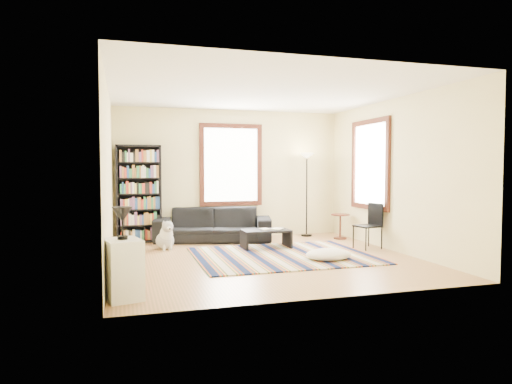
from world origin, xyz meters
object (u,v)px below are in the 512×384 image
object	(u,v)px
side_table	(340,226)
dog	(165,235)
floor_cushion	(328,254)
folding_chair	(367,226)
sofa	(213,224)
white_cabinet	(123,269)
floor_lamp	(307,195)
bookshelf	(139,194)
coffee_table	(266,239)

from	to	relation	value
side_table	dog	bearing A→B (deg)	-176.92
floor_cushion	folding_chair	world-z (taller)	folding_chair
sofa	dog	size ratio (longest dim) A/B	4.42
side_table	white_cabinet	bearing A→B (deg)	-142.97
floor_cushion	white_cabinet	size ratio (longest dim) A/B	1.11
floor_cushion	floor_lamp	xyz separation A→B (m)	(0.69, 2.62, 0.83)
sofa	side_table	world-z (taller)	sofa
sofa	side_table	distance (m)	2.73
bookshelf	side_table	xyz separation A→B (m)	(4.18, -0.77, -0.73)
sofa	floor_lamp	xyz separation A→B (m)	(2.14, 0.10, 0.58)
coffee_table	folding_chair	size ratio (longest dim) A/B	1.05
bookshelf	floor_lamp	size ratio (longest dim) A/B	1.08
coffee_table	floor_lamp	world-z (taller)	floor_lamp
sofa	floor_cushion	xyz separation A→B (m)	(1.45, -2.52, -0.25)
white_cabinet	folding_chair	bearing A→B (deg)	12.16
folding_chair	sofa	bearing A→B (deg)	135.62
floor_cushion	side_table	distance (m)	2.37
floor_lamp	coffee_table	bearing A→B (deg)	-136.84
folding_chair	coffee_table	bearing A→B (deg)	152.25
floor_cushion	sofa	bearing A→B (deg)	119.96
bookshelf	coffee_table	bearing A→B (deg)	-32.31
coffee_table	folding_chair	bearing A→B (deg)	-16.69
floor_cushion	folding_chair	xyz separation A→B (m)	(1.18, 0.79, 0.33)
coffee_table	floor_cushion	distance (m)	1.50
sofa	side_table	bearing A→B (deg)	3.88
floor_cushion	dog	size ratio (longest dim) A/B	1.43
floor_cushion	floor_lamp	size ratio (longest dim) A/B	0.42
side_table	folding_chair	size ratio (longest dim) A/B	0.63
bookshelf	side_table	bearing A→B (deg)	-10.44
bookshelf	dog	xyz separation A→B (m)	(0.44, -0.97, -0.73)
coffee_table	white_cabinet	bearing A→B (deg)	-133.78
side_table	white_cabinet	world-z (taller)	white_cabinet
floor_lamp	side_table	xyz separation A→B (m)	(0.53, -0.60, -0.66)
coffee_table	floor_cushion	bearing A→B (deg)	-63.60
coffee_table	floor_cushion	world-z (taller)	coffee_table
sofa	floor_cushion	bearing A→B (deg)	-45.59
bookshelf	folding_chair	distance (m)	4.62
dog	folding_chair	bearing A→B (deg)	-26.74
white_cabinet	dog	size ratio (longest dim) A/B	1.29
floor_lamp	folding_chair	xyz separation A→B (m)	(0.48, -1.83, -0.50)
floor_lamp	dog	xyz separation A→B (m)	(-3.21, -0.80, -0.66)
bookshelf	folding_chair	bearing A→B (deg)	-25.82
coffee_table	floor_lamp	distance (m)	2.01
bookshelf	coffee_table	distance (m)	2.83
bookshelf	floor_cushion	bearing A→B (deg)	-43.36
folding_chair	dog	bearing A→B (deg)	153.40
side_table	dog	distance (m)	3.75
bookshelf	coffee_table	xyz separation A→B (m)	(2.29, -1.45, -0.82)
sofa	bookshelf	bearing A→B (deg)	-175.74
sofa	folding_chair	size ratio (longest dim) A/B	2.78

